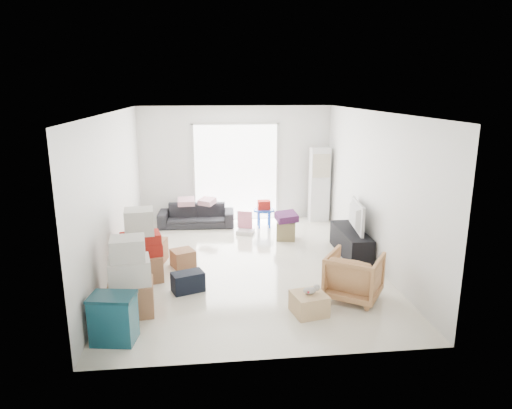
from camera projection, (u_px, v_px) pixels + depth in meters
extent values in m
cube|color=white|center=(248.00, 270.00, 8.26)|extent=(4.50, 6.00, 0.24)
cube|color=white|center=(247.00, 105.00, 7.54)|extent=(4.50, 6.00, 0.24)
cube|color=white|center=(235.00, 163.00, 10.90)|extent=(4.50, 0.24, 2.70)
cube|color=white|center=(275.00, 254.00, 4.89)|extent=(4.50, 0.24, 2.70)
cube|color=white|center=(107.00, 195.00, 7.64)|extent=(0.24, 6.00, 2.70)
cube|color=white|center=(379.00, 188.00, 8.15)|extent=(0.24, 6.00, 2.70)
cube|color=white|center=(236.00, 172.00, 10.82)|extent=(2.00, 0.01, 2.30)
cube|color=silver|center=(194.00, 173.00, 10.70)|extent=(0.06, 0.04, 2.30)
cube|color=silver|center=(278.00, 172.00, 10.92)|extent=(0.06, 0.04, 2.30)
cube|color=silver|center=(235.00, 123.00, 10.52)|extent=(2.10, 0.04, 0.06)
cube|color=silver|center=(319.00, 185.00, 10.78)|extent=(0.45, 0.30, 1.75)
cube|color=black|center=(351.00, 242.00, 8.68)|extent=(0.43, 1.42, 0.47)
imported|color=black|center=(352.00, 227.00, 8.61)|extent=(0.66, 1.03, 0.13)
imported|color=#242428|center=(196.00, 212.00, 10.45)|extent=(1.74, 0.59, 0.67)
cube|color=#CB949F|center=(186.00, 195.00, 10.31)|extent=(0.43, 0.35, 0.13)
cube|color=#CB949F|center=(207.00, 195.00, 10.35)|extent=(0.49, 0.48, 0.13)
imported|color=tan|center=(354.00, 274.00, 6.81)|extent=(1.02, 1.01, 0.78)
cube|color=#144A5A|center=(115.00, 331.00, 5.68)|extent=(0.57, 0.44, 0.29)
cube|color=#144A5A|center=(113.00, 309.00, 5.61)|extent=(0.57, 0.44, 0.29)
cube|color=#0C333D|center=(112.00, 297.00, 5.57)|extent=(0.60, 0.46, 0.04)
cube|color=#8C613F|center=(131.00, 298.00, 6.38)|extent=(0.66, 0.57, 0.46)
cube|color=beige|center=(129.00, 271.00, 6.28)|extent=(0.63, 0.55, 0.36)
cube|color=beige|center=(128.00, 248.00, 6.20)|extent=(0.51, 0.46, 0.30)
cube|color=#8C613F|center=(142.00, 267.00, 7.53)|extent=(0.73, 0.73, 0.43)
cube|color=red|center=(141.00, 249.00, 7.45)|extent=(0.73, 0.58, 0.19)
cube|color=red|center=(140.00, 239.00, 7.40)|extent=(0.70, 0.55, 0.17)
cube|color=beige|center=(139.00, 222.00, 7.33)|extent=(0.50, 0.48, 0.41)
cube|color=#8C613F|center=(150.00, 251.00, 8.30)|extent=(0.65, 0.58, 0.41)
cube|color=#8C613F|center=(183.00, 258.00, 8.09)|extent=(0.49, 0.49, 0.31)
cube|color=black|center=(188.00, 282.00, 7.10)|extent=(0.55, 0.44, 0.31)
cube|color=olive|center=(286.00, 230.00, 9.56)|extent=(0.46, 0.46, 0.38)
cube|color=#542154|center=(286.00, 218.00, 9.49)|extent=(0.46, 0.46, 0.14)
cylinder|color=blue|center=(264.00, 210.00, 10.36)|extent=(0.49, 0.49, 0.04)
cylinder|color=blue|center=(268.00, 217.00, 10.55)|extent=(0.04, 0.04, 0.38)
cylinder|color=blue|center=(258.00, 218.00, 10.52)|extent=(0.04, 0.04, 0.38)
cylinder|color=blue|center=(259.00, 220.00, 10.28)|extent=(0.04, 0.04, 0.38)
cylinder|color=blue|center=(270.00, 220.00, 10.31)|extent=(0.04, 0.04, 0.38)
cube|color=red|center=(264.00, 205.00, 10.33)|extent=(0.28, 0.22, 0.20)
cube|color=silver|center=(245.00, 232.00, 9.95)|extent=(0.44, 0.41, 0.09)
cube|color=pink|center=(245.00, 220.00, 10.02)|extent=(0.32, 0.15, 0.38)
cube|color=tan|center=(309.00, 304.00, 6.39)|extent=(0.53, 0.53, 0.30)
ellipsoid|color=#B2ADA8|center=(309.00, 291.00, 6.34)|extent=(0.18, 0.13, 0.10)
cube|color=red|center=(309.00, 290.00, 6.34)|extent=(0.15, 0.14, 0.03)
sphere|color=#B2ADA8|center=(316.00, 288.00, 6.37)|extent=(0.10, 0.10, 0.10)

